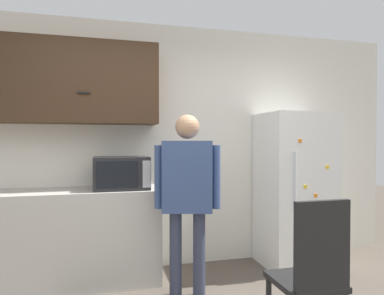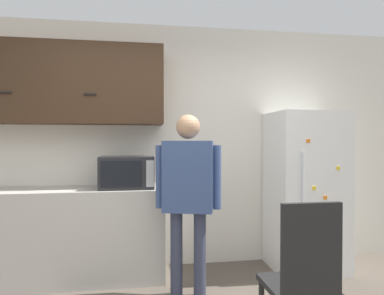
{
  "view_description": "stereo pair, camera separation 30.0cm",
  "coord_description": "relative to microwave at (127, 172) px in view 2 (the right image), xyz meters",
  "views": [
    {
      "loc": [
        -0.53,
        -1.84,
        1.4
      ],
      "look_at": [
        0.23,
        1.07,
        1.35
      ],
      "focal_mm": 32.0,
      "sensor_mm": 36.0,
      "label": 1
    },
    {
      "loc": [
        -0.23,
        -1.9,
        1.4
      ],
      "look_at": [
        0.23,
        1.07,
        1.35
      ],
      "focal_mm": 32.0,
      "sensor_mm": 36.0,
      "label": 2
    }
  ],
  "objects": [
    {
      "name": "person",
      "position": [
        0.56,
        -0.48,
        -0.09
      ],
      "size": [
        0.57,
        0.33,
        1.64
      ],
      "rotation": [
        0.0,
        0.0,
        -0.27
      ],
      "color": "#33384C",
      "rests_on": "ground_plane"
    },
    {
      "name": "upper_cabinets",
      "position": [
        -0.74,
        0.15,
        0.9
      ],
      "size": [
        2.22,
        0.39,
        0.81
      ],
      "color": "#3D2819"
    },
    {
      "name": "chair",
      "position": [
        1.14,
        -1.52,
        -0.53
      ],
      "size": [
        0.41,
        0.41,
        1.04
      ],
      "rotation": [
        0.0,
        0.0,
        3.15
      ],
      "color": "black",
      "rests_on": "ground_plane"
    },
    {
      "name": "back_wall",
      "position": [
        0.35,
        0.36,
        0.26
      ],
      "size": [
        6.0,
        0.06,
        2.7
      ],
      "color": "silver",
      "rests_on": "ground_plane"
    },
    {
      "name": "counter",
      "position": [
        -0.74,
        0.05,
        -0.62
      ],
      "size": [
        2.22,
        0.56,
        0.93
      ],
      "color": "#BCB7AD",
      "rests_on": "ground_plane"
    },
    {
      "name": "microwave",
      "position": [
        0.0,
        0.0,
        0.0
      ],
      "size": [
        0.54,
        0.37,
        0.32
      ],
      "color": "#232326",
      "rests_on": "counter"
    },
    {
      "name": "refrigerator",
      "position": [
        1.93,
        -0.01,
        -0.23
      ],
      "size": [
        0.75,
        0.68,
        1.72
      ],
      "color": "white",
      "rests_on": "ground_plane"
    }
  ]
}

